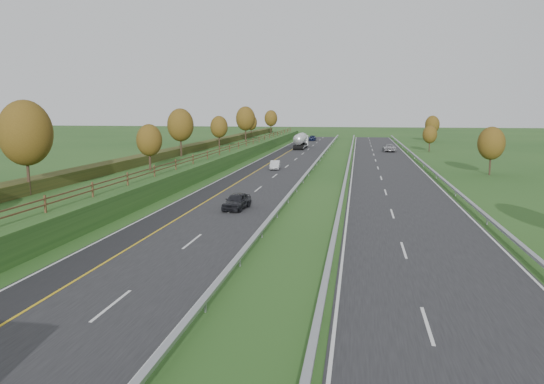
{
  "coord_description": "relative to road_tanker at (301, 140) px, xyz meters",
  "views": [
    {
      "loc": [
        12.23,
        -10.66,
        8.94
      ],
      "look_at": [
        5.34,
        31.6,
        2.2
      ],
      "focal_mm": 35.0,
      "sensor_mm": 36.0,
      "label": 1
    }
  ],
  "objects": [
    {
      "name": "road_tanker",
      "position": [
        0.0,
        0.0,
        0.0
      ],
      "size": [
        2.4,
        11.22,
        3.46
      ],
      "color": "silver",
      "rests_on": "near_carriageway"
    },
    {
      "name": "car_oncoming",
      "position": [
        19.29,
        -5.93,
        -1.06
      ],
      "size": [
        2.59,
        5.53,
        1.53
      ],
      "primitive_type": "imported",
      "rotation": [
        0.0,
        0.0,
        3.15
      ],
      "color": "#A5A4A9",
      "rests_on": "far_carriageway"
    },
    {
      "name": "near_carriageway",
      "position": [
        0.66,
        -48.99,
        -1.84
      ],
      "size": [
        10.5,
        200.0,
        0.04
      ],
      "primitive_type": "cube",
      "color": "black",
      "rests_on": "ground"
    },
    {
      "name": "car_dark_near",
      "position": [
        2.26,
        -74.1,
        -1.09
      ],
      "size": [
        2.14,
        4.44,
        1.46
      ],
      "primitive_type": "imported",
      "rotation": [
        0.0,
        0.0,
        -0.1
      ],
      "color": "black",
      "rests_on": "near_carriageway"
    },
    {
      "name": "median_barrier_far",
      "position": [
        11.46,
        -48.99,
        -1.25
      ],
      "size": [
        0.32,
        200.0,
        0.71
      ],
      "color": "#999CA2",
      "rests_on": "ground"
    },
    {
      "name": "trees_far",
      "position": [
        30.46,
        -19.78,
        2.38
      ],
      "size": [
        8.45,
        118.6,
        7.12
      ],
      "color": "#2D2116",
      "rests_on": "ground"
    },
    {
      "name": "car_small_far",
      "position": [
        -0.02,
        29.96,
        -1.13
      ],
      "size": [
        2.08,
        4.81,
        1.38
      ],
      "primitive_type": "imported",
      "rotation": [
        0.0,
        0.0,
        -0.03
      ],
      "color": "#151E42",
      "rests_on": "near_carriageway"
    },
    {
      "name": "ground",
      "position": [
        8.66,
        -53.99,
        -1.86
      ],
      "size": [
        400.0,
        400.0,
        0.0
      ],
      "primitive_type": "plane",
      "color": "#22491A",
      "rests_on": "ground"
    },
    {
      "name": "far_carriageway",
      "position": [
        17.16,
        -48.99,
        -1.84
      ],
      "size": [
        10.5,
        200.0,
        0.04
      ],
      "primitive_type": "cube",
      "color": "black",
      "rests_on": "ground"
    },
    {
      "name": "fence_left",
      "position": [
        -7.84,
        -49.41,
        0.87
      ],
      "size": [
        0.12,
        189.06,
        1.2
      ],
      "color": "#422B19",
      "rests_on": "embankment_left"
    },
    {
      "name": "lane_markings",
      "position": [
        7.06,
        -49.11,
        -1.81
      ],
      "size": [
        26.75,
        200.0,
        0.01
      ],
      "color": "silver",
      "rests_on": "near_carriageway"
    },
    {
      "name": "outer_barrier_far",
      "position": [
        22.96,
        -48.99,
        -1.25
      ],
      "size": [
        0.32,
        200.0,
        0.71
      ],
      "color": "#999CA2",
      "rests_on": "ground"
    },
    {
      "name": "embankment_left",
      "position": [
        -12.34,
        -48.99,
        -0.86
      ],
      "size": [
        12.0,
        200.0,
        2.0
      ],
      "primitive_type": "cube",
      "color": "#22491A",
      "rests_on": "ground"
    },
    {
      "name": "hard_shoulder",
      "position": [
        -3.09,
        -48.99,
        -1.84
      ],
      "size": [
        3.0,
        200.0,
        0.04
      ],
      "primitive_type": "cube",
      "color": "black",
      "rests_on": "ground"
    },
    {
      "name": "hedge_left",
      "position": [
        -14.34,
        -48.99,
        0.69
      ],
      "size": [
        2.2,
        180.0,
        1.1
      ],
      "primitive_type": "cube",
      "color": "#293214",
      "rests_on": "embankment_left"
    },
    {
      "name": "median_barrier_near",
      "position": [
        6.36,
        -48.99,
        -1.25
      ],
      "size": [
        0.32,
        200.0,
        0.71
      ],
      "color": "#999CA2",
      "rests_on": "ground"
    },
    {
      "name": "car_silver_mid",
      "position": [
        0.74,
        -42.29,
        -1.17
      ],
      "size": [
        1.71,
        4.05,
        1.3
      ],
      "primitive_type": "imported",
      "rotation": [
        0.0,
        0.0,
        0.09
      ],
      "color": "silver",
      "rests_on": "near_carriageway"
    },
    {
      "name": "trees_left",
      "position": [
        -11.98,
        -52.36,
        4.51
      ],
      "size": [
        6.64,
        164.3,
        7.66
      ],
      "color": "#2D2116",
      "rests_on": "embankment_left"
    }
  ]
}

